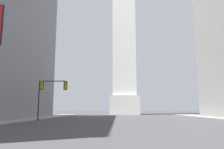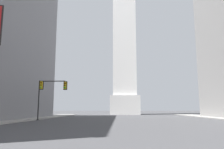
{
  "view_description": "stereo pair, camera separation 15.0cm",
  "coord_description": "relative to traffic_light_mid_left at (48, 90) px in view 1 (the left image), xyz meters",
  "views": [
    {
      "loc": [
        -1.74,
        -0.08,
        1.61
      ],
      "look_at": [
        -2.86,
        37.1,
        7.51
      ],
      "focal_mm": 35.0,
      "sensor_mm": 36.0,
      "label": 1
    },
    {
      "loc": [
        -1.59,
        -0.08,
        1.61
      ],
      "look_at": [
        -2.86,
        37.1,
        7.51
      ],
      "focal_mm": 35.0,
      "sensor_mm": 36.0,
      "label": 2
    }
  ],
  "objects": [
    {
      "name": "traffic_light_mid_left",
      "position": [
        0.0,
        0.0,
        0.0
      ],
      "size": [
        4.4,
        0.51,
        5.89
      ],
      "color": "black",
      "rests_on": "ground_plane"
    }
  ]
}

